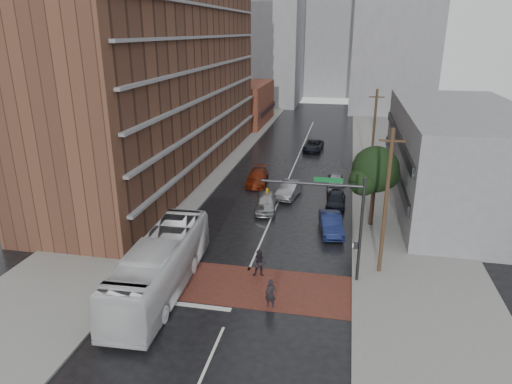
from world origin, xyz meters
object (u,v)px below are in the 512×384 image
Objects in this scene: pedestrian_b at (260,263)px; car_parked_mid at (336,200)px; car_travel_a at (266,202)px; transit_bus at (160,266)px; car_travel_b at (289,189)px; suv_travel at (313,146)px; car_parked_far at (335,181)px; pedestrian_a at (271,294)px; car_travel_c at (257,177)px; car_parked_near at (331,224)px.

car_parked_mid is at bearing 65.97° from pedestrian_b.
car_travel_a is at bearing 92.26° from pedestrian_b.
transit_bus is 2.68× the size of car_travel_b.
car_travel_b reaches higher than suv_travel.
pedestrian_b reaches higher than car_parked_far.
pedestrian_b reaches higher than suv_travel.
pedestrian_a is 23.18m from car_travel_c.
car_travel_a is 9.75m from car_parked_far.
car_travel_a is 1.06× the size of car_parked_mid.
pedestrian_a is at bearing -75.14° from pedestrian_b.
transit_bus is at bearing -121.09° from car_parked_mid.
transit_bus is 14.98m from car_parked_near.
pedestrian_a reaches higher than car_travel_c.
transit_bus is 2.69× the size of car_travel_a.
car_travel_c is 8.28m from car_parked_far.
car_parked_near is at bearing 45.08° from transit_bus.
car_travel_c is (1.79, 22.07, -0.99)m from transit_bus.
car_travel_c is 1.01× the size of suv_travel.
car_travel_c is at bearing 108.98° from pedestrian_a.
suv_travel is (2.49, 23.05, -0.08)m from car_travel_a.
car_parked_mid is at bearing 85.33° from pedestrian_a.
car_parked_far is (6.03, 7.67, -0.05)m from car_travel_a.
car_travel_b is at bearing -43.80° from car_travel_c.
suv_travel is (0.75, 34.82, -0.24)m from pedestrian_b.
suv_travel is (-0.56, 38.26, -0.19)m from pedestrian_a.
car_travel_c is (-2.25, 7.35, -0.04)m from car_travel_a.
pedestrian_b is 0.44× the size of car_parked_mid.
car_travel_b is 1.08× the size of car_parked_far.
car_travel_c is (-5.30, 22.57, -0.15)m from pedestrian_a.
car_parked_mid is (0.20, 6.00, -0.14)m from car_parked_near.
car_travel_b reaches higher than car_travel_c.
car_travel_b is (-1.42, 19.30, -0.13)m from pedestrian_a.
car_parked_mid is 1.01× the size of car_parked_far.
pedestrian_a is 0.38× the size of car_parked_near.
car_parked_near is at bearing -51.64° from car_travel_b.
pedestrian_b reaches higher than car_travel_c.
suv_travel is at bearing 76.36° from car_travel_a.
car_parked_mid is at bearing 78.90° from car_parked_near.
pedestrian_b is at bearing -81.98° from car_travel_c.
car_parked_mid is (6.28, 2.29, -0.16)m from car_travel_a.
transit_bus is at bearing -178.26° from pedestrian_a.
car_travel_a is 0.91× the size of suv_travel.
transit_bus is 22.16m from car_travel_c.
pedestrian_a is at bearing -80.52° from car_travel_c.
car_parked_near is (4.35, 8.06, -0.18)m from pedestrian_b.
car_parked_far is (2.98, 22.88, -0.17)m from pedestrian_a.
pedestrian_b reaches higher than car_travel_b.
transit_bus reaches higher than car_travel_c.
pedestrian_b is 0.41× the size of car_travel_a.
pedestrian_b is 0.44× the size of car_parked_far.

